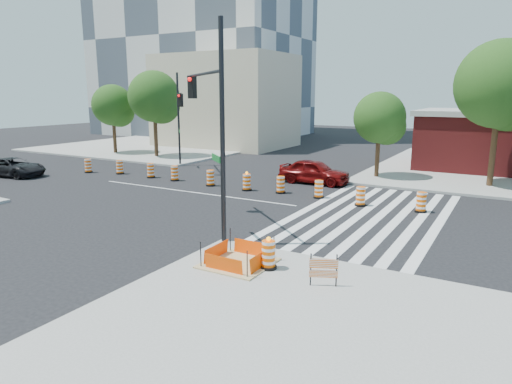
# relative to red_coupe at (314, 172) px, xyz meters

# --- Properties ---
(ground) EXTENTS (120.00, 120.00, 0.00)m
(ground) POSITION_rel_red_coupe_xyz_m (-5.39, -6.25, -0.80)
(ground) COLOR black
(ground) RESTS_ON ground
(sidewalk_nw) EXTENTS (22.00, 22.00, 0.15)m
(sidewalk_nw) POSITION_rel_red_coupe_xyz_m (-23.39, 11.75, -0.72)
(sidewalk_nw) COLOR gray
(sidewalk_nw) RESTS_ON ground
(crosswalk_east) EXTENTS (6.75, 13.50, 0.01)m
(crosswalk_east) POSITION_rel_red_coupe_xyz_m (5.56, -6.25, -0.79)
(crosswalk_east) COLOR silver
(crosswalk_east) RESTS_ON ground
(lane_centerline) EXTENTS (14.00, 0.12, 0.01)m
(lane_centerline) POSITION_rel_red_coupe_xyz_m (-5.39, -6.25, -0.79)
(lane_centerline) COLOR silver
(lane_centerline) RESTS_ON ground
(excavation_pit) EXTENTS (2.20, 2.20, 0.90)m
(excavation_pit) POSITION_rel_red_coupe_xyz_m (3.61, -15.25, -0.57)
(excavation_pit) COLOR tan
(excavation_pit) RESTS_ON ground
(beige_midrise) EXTENTS (14.00, 10.00, 10.00)m
(beige_midrise) POSITION_rel_red_coupe_xyz_m (-17.39, 15.75, 4.20)
(beige_midrise) COLOR #BCAF8F
(beige_midrise) RESTS_ON ground
(red_coupe) EXTENTS (4.68, 1.89, 1.59)m
(red_coupe) POSITION_rel_red_coupe_xyz_m (0.00, 0.00, 0.00)
(red_coupe) COLOR #5D0807
(red_coupe) RESTS_ON ground
(dark_suv) EXTENTS (5.06, 2.97, 1.32)m
(dark_suv) POSITION_rel_red_coupe_xyz_m (-19.83, -8.29, -0.14)
(dark_suv) COLOR black
(dark_suv) RESTS_ON ground
(signal_pole_se) EXTENTS (4.90, 4.25, 8.39)m
(signal_pole_se) POSITION_rel_red_coupe_xyz_m (0.47, -12.26, 4.34)
(signal_pole_se) COLOR black
(signal_pole_se) RESTS_ON ground
(signal_pole_nw) EXTENTS (3.78, 4.23, 7.33)m
(signal_pole_nw) POSITION_rel_red_coupe_xyz_m (-11.61, 0.47, 3.71)
(signal_pole_nw) COLOR black
(signal_pole_nw) RESTS_ON ground
(pit_drum) EXTENTS (0.56, 0.56, 1.10)m
(pit_drum) POSITION_rel_red_coupe_xyz_m (4.70, -15.11, -0.19)
(pit_drum) COLOR black
(pit_drum) RESTS_ON ground
(barricade) EXTENTS (0.80, 0.39, 1.01)m
(barricade) POSITION_rel_red_coupe_xyz_m (6.80, -15.52, -0.09)
(barricade) COLOR #FA5C05
(barricade) RESTS_ON ground
(tree_north_a) EXTENTS (3.95, 3.95, 6.72)m
(tree_north_a) POSITION_rel_red_coupe_xyz_m (-22.85, 4.32, 3.71)
(tree_north_a) COLOR #382314
(tree_north_a) RESTS_ON ground
(tree_north_b) EXTENTS (4.65, 4.65, 7.91)m
(tree_north_b) POSITION_rel_red_coupe_xyz_m (-17.58, 4.39, 4.51)
(tree_north_b) COLOR #382314
(tree_north_b) RESTS_ON ground
(tree_north_c) EXTENTS (3.52, 3.52, 5.99)m
(tree_north_c) POSITION_rel_red_coupe_xyz_m (3.12, 3.93, 3.22)
(tree_north_c) COLOR #382314
(tree_north_c) RESTS_ON ground
(tree_north_d) EXTENTS (5.33, 5.33, 9.06)m
(tree_north_d) POSITION_rel_red_coupe_xyz_m (10.23, 4.20, 5.29)
(tree_north_d) COLOR #382314
(tree_north_d) RESTS_ON ground
(median_drum_0) EXTENTS (0.60, 0.60, 1.02)m
(median_drum_0) POSITION_rel_red_coupe_xyz_m (-16.41, -4.55, -0.32)
(median_drum_0) COLOR black
(median_drum_0) RESTS_ON ground
(median_drum_1) EXTENTS (0.60, 0.60, 1.02)m
(median_drum_1) POSITION_rel_red_coupe_xyz_m (-13.89, -3.80, -0.32)
(median_drum_1) COLOR black
(median_drum_1) RESTS_ON ground
(median_drum_2) EXTENTS (0.60, 0.60, 1.02)m
(median_drum_2) POSITION_rel_red_coupe_xyz_m (-10.83, -3.83, -0.32)
(median_drum_2) COLOR black
(median_drum_2) RESTS_ON ground
(median_drum_3) EXTENTS (0.60, 0.60, 1.02)m
(median_drum_3) POSITION_rel_red_coupe_xyz_m (-8.63, -3.87, -0.32)
(median_drum_3) COLOR black
(median_drum_3) RESTS_ON ground
(median_drum_4) EXTENTS (0.60, 0.60, 1.02)m
(median_drum_4) POSITION_rel_red_coupe_xyz_m (-5.46, -4.11, -0.32)
(median_drum_4) COLOR black
(median_drum_4) RESTS_ON ground
(median_drum_5) EXTENTS (0.60, 0.60, 1.18)m
(median_drum_5) POSITION_rel_red_coupe_xyz_m (-2.69, -4.19, -0.31)
(median_drum_5) COLOR black
(median_drum_5) RESTS_ON ground
(median_drum_6) EXTENTS (0.60, 0.60, 1.02)m
(median_drum_6) POSITION_rel_red_coupe_xyz_m (-0.55, -3.83, -0.32)
(median_drum_6) COLOR black
(median_drum_6) RESTS_ON ground
(median_drum_7) EXTENTS (0.60, 0.60, 1.02)m
(median_drum_7) POSITION_rel_red_coupe_xyz_m (1.93, -3.91, -0.32)
(median_drum_7) COLOR black
(median_drum_7) RESTS_ON ground
(median_drum_8) EXTENTS (0.60, 0.60, 1.02)m
(median_drum_8) POSITION_rel_red_coupe_xyz_m (4.54, -4.53, -0.32)
(median_drum_8) COLOR black
(median_drum_8) RESTS_ON ground
(median_drum_9) EXTENTS (0.60, 0.60, 1.02)m
(median_drum_9) POSITION_rel_red_coupe_xyz_m (7.58, -4.34, -0.32)
(median_drum_9) COLOR black
(median_drum_9) RESTS_ON ground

